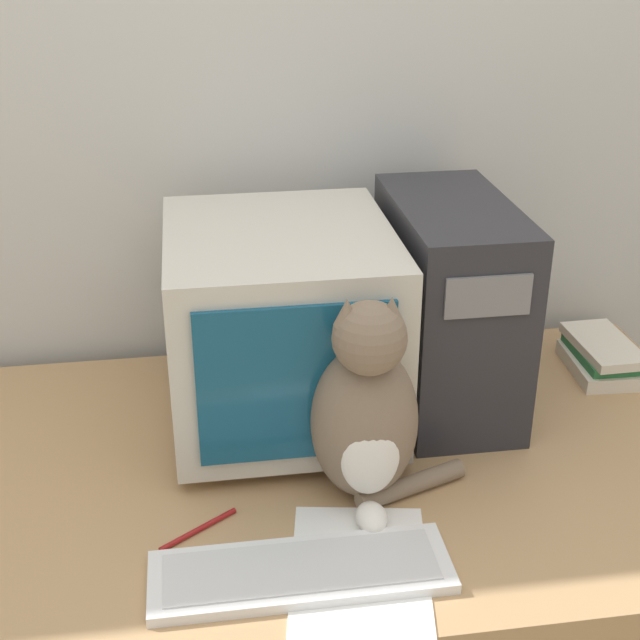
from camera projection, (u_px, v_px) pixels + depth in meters
The scene contains 9 objects.
wall_back at pixel (274, 101), 1.85m from camera, with size 7.00×0.05×2.50m.
desk at pixel (311, 606), 1.78m from camera, with size 1.62×0.90×0.70m.
crt_monitor at pixel (281, 326), 1.68m from camera, with size 0.41×0.48×0.39m.
computer_tower at pixel (449, 305), 1.75m from camera, with size 0.22×0.43×0.41m.
keyboard at pixel (301, 572), 1.35m from camera, with size 0.46×0.15×0.02m.
cat at pixel (366, 413), 1.47m from camera, with size 0.28×0.23×0.38m.
book_stack at pixel (604, 357), 1.92m from camera, with size 0.16×0.21×0.07m.
pen at pixel (199, 529), 1.45m from camera, with size 0.13×0.09×0.01m.
paper_sheet at pixel (360, 569), 1.37m from camera, with size 0.26×0.33×0.00m.
Camera 1 is at (-0.19, -0.89, 1.65)m, focal length 50.00 mm.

